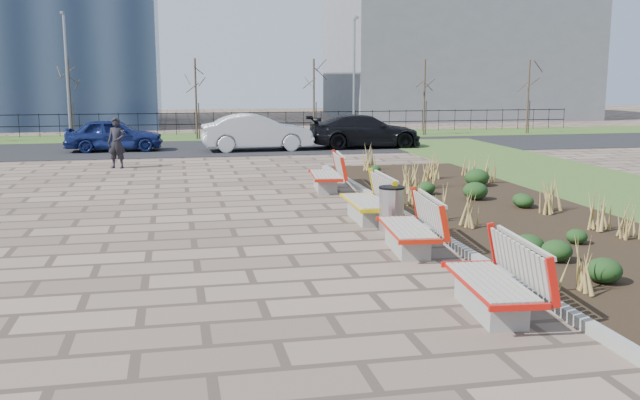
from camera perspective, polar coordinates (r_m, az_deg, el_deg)
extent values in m
plane|color=#7B6554|center=(10.45, -4.80, -7.96)|extent=(120.00, 120.00, 0.00)
cube|color=black|center=(16.91, 14.56, -1.13)|extent=(4.50, 18.00, 0.10)
cube|color=gray|center=(16.02, 7.06, -1.39)|extent=(0.16, 18.00, 0.15)
cube|color=#33511E|center=(38.03, -9.88, 5.00)|extent=(80.00, 5.00, 0.04)
cube|color=black|center=(32.06, -9.52, 4.09)|extent=(80.00, 7.00, 0.02)
cylinder|color=#B2B2B7|center=(14.87, 5.72, -0.75)|extent=(0.52, 0.52, 0.92)
imported|color=black|center=(25.81, -15.95, 4.41)|extent=(0.75, 0.61, 1.77)
imported|color=navy|center=(31.64, -16.16, 5.03)|extent=(4.06, 1.66, 1.38)
imported|color=#B9BCC2|center=(30.76, -5.05, 5.42)|extent=(4.76, 1.82, 1.55)
imported|color=black|center=(31.91, 3.59, 5.52)|extent=(5.06, 2.09, 1.46)
cube|color=slate|center=(56.05, 10.79, 11.62)|extent=(18.00, 12.00, 10.00)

